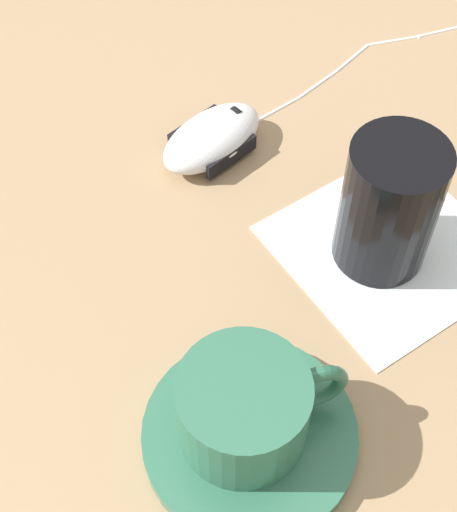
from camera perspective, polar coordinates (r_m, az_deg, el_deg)
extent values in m
plane|color=#9E7F5B|center=(0.63, 2.36, -1.97)|extent=(3.00, 3.00, 0.00)
cylinder|color=#2D664C|center=(0.56, 1.55, -12.94)|extent=(0.15, 0.15, 0.01)
cylinder|color=#2D664C|center=(0.53, 1.06, -11.08)|extent=(0.09, 0.09, 0.06)
torus|color=#2D664C|center=(0.53, 6.24, -9.49)|extent=(0.04, 0.04, 0.05)
ellipsoid|color=silver|center=(0.71, -1.22, 8.58)|extent=(0.12, 0.08, 0.04)
cylinder|color=black|center=(0.71, 0.50, 10.26)|extent=(0.01, 0.01, 0.01)
cube|color=black|center=(0.72, -2.60, 9.40)|extent=(0.06, 0.02, 0.02)
cube|color=black|center=(0.70, 0.23, 7.22)|extent=(0.06, 0.02, 0.02)
cylinder|color=white|center=(0.76, 3.64, 10.68)|extent=(0.05, 0.02, 0.00)
cylinder|color=white|center=(0.79, 6.55, 12.37)|extent=(0.05, 0.02, 0.00)
cylinder|color=white|center=(0.82, 9.01, 14.10)|extent=(0.05, 0.01, 0.00)
cylinder|color=white|center=(0.85, 11.85, 15.13)|extent=(0.04, 0.04, 0.00)
cylinder|color=white|center=(0.87, 15.14, 15.55)|extent=(0.04, 0.04, 0.00)
sphere|color=white|center=(0.75, 2.04, 9.84)|extent=(0.00, 0.00, 0.00)
sphere|color=white|center=(0.77, 5.20, 11.48)|extent=(0.00, 0.00, 0.00)
sphere|color=white|center=(0.80, 7.86, 13.22)|extent=(0.00, 0.00, 0.00)
sphere|color=white|center=(0.84, 10.12, 14.93)|extent=(0.00, 0.00, 0.00)
sphere|color=white|center=(0.86, 13.55, 15.30)|extent=(0.00, 0.00, 0.00)
cube|color=white|center=(0.66, 11.57, 0.55)|extent=(0.22, 0.22, 0.00)
cylinder|color=black|center=(0.61, 11.61, 3.61)|extent=(0.08, 0.08, 0.12)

